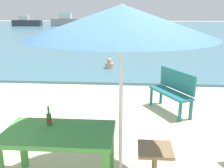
{
  "coord_description": "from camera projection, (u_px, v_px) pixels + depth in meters",
  "views": [
    {
      "loc": [
        -0.03,
        -2.74,
        2.23
      ],
      "look_at": [
        -0.47,
        3.0,
        0.6
      ],
      "focal_mm": 41.56,
      "sensor_mm": 36.0,
      "label": 1
    }
  ],
  "objects": [
    {
      "name": "sea_water",
      "position": [
        132.0,
        29.0,
        32.01
      ],
      "size": [
        120.0,
        50.0,
        0.08
      ],
      "primitive_type": "cube",
      "color": "teal",
      "rests_on": "ground_plane"
    },
    {
      "name": "picnic_table_green",
      "position": [
        59.0,
        139.0,
        3.31
      ],
      "size": [
        1.4,
        0.8,
        0.76
      ],
      "color": "#4C9E47",
      "rests_on": "ground_plane"
    },
    {
      "name": "beer_bottle_amber",
      "position": [
        49.0,
        118.0,
        3.44
      ],
      "size": [
        0.07,
        0.07,
        0.26
      ],
      "color": "#2D662D",
      "rests_on": "picnic_table_green"
    },
    {
      "name": "patio_umbrella",
      "position": [
        122.0,
        21.0,
        2.84
      ],
      "size": [
        2.1,
        2.1,
        2.3
      ],
      "color": "silver",
      "rests_on": "ground_plane"
    },
    {
      "name": "side_table_wood",
      "position": [
        155.0,
        161.0,
        3.36
      ],
      "size": [
        0.44,
        0.44,
        0.54
      ],
      "color": "olive",
      "rests_on": "ground_plane"
    },
    {
      "name": "bench_teal_center",
      "position": [
        173.0,
        89.0,
        5.82
      ],
      "size": [
        0.89,
        1.23,
        0.95
      ],
      "color": "#237275",
      "rests_on": "ground_plane"
    },
    {
      "name": "swimmer_person",
      "position": [
        109.0,
        64.0,
        10.06
      ],
      "size": [
        0.34,
        0.34,
        0.41
      ],
      "color": "tan",
      "rests_on": "sea_water"
    },
    {
      "name": "boat_fishing_trawler",
      "position": [
        69.0,
        21.0,
        38.71
      ],
      "size": [
        5.19,
        1.42,
        1.89
      ],
      "color": "gray",
      "rests_on": "sea_water"
    },
    {
      "name": "boat_tanker",
      "position": [
        146.0,
        26.0,
        30.29
      ],
      "size": [
        3.67,
        1.0,
        1.33
      ],
      "color": "maroon",
      "rests_on": "sea_water"
    },
    {
      "name": "boat_sailboat",
      "position": [
        27.0,
        22.0,
        38.16
      ],
      "size": [
        4.23,
        1.15,
        1.54
      ],
      "color": "#38383F",
      "rests_on": "sea_water"
    }
  ]
}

